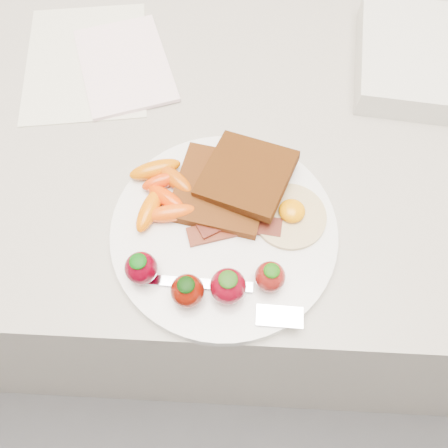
{
  "coord_description": "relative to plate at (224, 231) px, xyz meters",
  "views": [
    {
      "loc": [
        -0.0,
        1.31,
        1.38
      ],
      "look_at": [
        -0.01,
        1.53,
        0.93
      ],
      "focal_mm": 35.0,
      "sensor_mm": 36.0,
      "label": 1
    }
  ],
  "objects": [
    {
      "name": "toast_upper",
      "position": [
        0.02,
        0.06,
        0.03
      ],
      "size": [
        0.13,
        0.13,
        0.02
      ],
      "primitive_type": "cube",
      "rotation": [
        0.0,
        -0.1,
        -0.37
      ],
      "color": "black",
      "rests_on": "toast_lower"
    },
    {
      "name": "toast_lower",
      "position": [
        -0.01,
        0.05,
        0.02
      ],
      "size": [
        0.13,
        0.13,
        0.01
      ],
      "primitive_type": "cube",
      "rotation": [
        0.0,
        0.0,
        -0.19
      ],
      "color": "#3C240A",
      "rests_on": "plate"
    },
    {
      "name": "notepad",
      "position": [
        -0.16,
        0.27,
        -0.0
      ],
      "size": [
        0.18,
        0.21,
        0.01
      ],
      "primitive_type": "cube",
      "rotation": [
        0.0,
        0.0,
        0.35
      ],
      "color": "white",
      "rests_on": "paper_sheet"
    },
    {
      "name": "fried_egg",
      "position": [
        0.08,
        0.02,
        0.01
      ],
      "size": [
        0.11,
        0.11,
        0.02
      ],
      "color": "beige",
      "rests_on": "plate"
    },
    {
      "name": "paper_sheet",
      "position": [
        -0.22,
        0.28,
        -0.01
      ],
      "size": [
        0.21,
        0.26,
        0.0
      ],
      "primitive_type": "cube",
      "rotation": [
        0.0,
        0.0,
        0.15
      ],
      "color": "silver",
      "rests_on": "counter"
    },
    {
      "name": "strawberries",
      "position": [
        -0.02,
        -0.07,
        0.03
      ],
      "size": [
        0.17,
        0.06,
        0.05
      ],
      "color": "#56000E",
      "rests_on": "plate"
    },
    {
      "name": "plate",
      "position": [
        0.0,
        0.0,
        0.0
      ],
      "size": [
        0.27,
        0.27,
        0.02
      ],
      "primitive_type": "cylinder",
      "color": "white",
      "rests_on": "counter"
    },
    {
      "name": "bacon_strips",
      "position": [
        0.01,
        0.01,
        0.01
      ],
      "size": [
        0.11,
        0.08,
        0.01
      ],
      "color": "#460202",
      "rests_on": "plate"
    },
    {
      "name": "baby_carrots",
      "position": [
        -0.08,
        0.04,
        0.02
      ],
      "size": [
        0.09,
        0.11,
        0.02
      ],
      "color": "red",
      "rests_on": "plate"
    },
    {
      "name": "counter",
      "position": [
        0.01,
        0.17,
        -0.46
      ],
      "size": [
        2.0,
        0.6,
        0.9
      ],
      "primitive_type": "cube",
      "color": "gray",
      "rests_on": "ground"
    },
    {
      "name": "fork",
      "position": [
        0.02,
        -0.09,
        0.01
      ],
      "size": [
        0.18,
        0.05,
        0.0
      ],
      "color": "#B2B9C8",
      "rests_on": "plate"
    }
  ]
}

